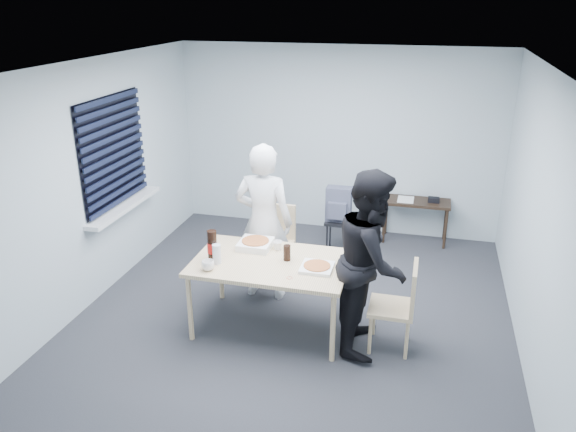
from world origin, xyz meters
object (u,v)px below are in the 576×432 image
(chair_right, at_px, (401,301))
(side_table, at_px, (416,206))
(person_white, at_px, (264,222))
(stool, at_px, (338,228))
(mug_b, at_px, (278,245))
(soda_bottle, at_px, (212,246))
(dining_table, at_px, (271,266))
(mug_a, at_px, (208,265))
(person_black, at_px, (372,261))
(backpack, at_px, (339,205))
(chair_far, at_px, (276,237))

(chair_right, relative_size, side_table, 0.99)
(person_white, bearing_deg, chair_right, 155.92)
(stool, distance_m, mug_b, 1.78)
(person_white, distance_m, mug_b, 0.44)
(side_table, xyz_separation_m, soda_bottle, (-1.89, -2.70, 0.38))
(dining_table, xyz_separation_m, stool, (0.35, 1.96, -0.35))
(stool, bearing_deg, soda_bottle, -113.66)
(person_white, bearing_deg, mug_b, 125.46)
(stool, bearing_deg, mug_b, -102.01)
(mug_a, bearing_deg, mug_b, 49.50)
(person_white, distance_m, person_black, 1.42)
(dining_table, bearing_deg, person_white, 112.47)
(person_white, distance_m, side_table, 2.53)
(mug_a, xyz_separation_m, soda_bottle, (-0.03, 0.21, 0.10))
(person_black, xyz_separation_m, soda_bottle, (-1.55, -0.08, 0.01))
(chair_right, bearing_deg, mug_b, 165.35)
(dining_table, relative_size, side_table, 1.71)
(stool, distance_m, soda_bottle, 2.35)
(person_black, bearing_deg, dining_table, 87.66)
(soda_bottle, bearing_deg, backpack, 66.20)
(soda_bottle, bearing_deg, stool, 66.34)
(soda_bottle, bearing_deg, chair_right, 1.88)
(side_table, relative_size, stool, 1.99)
(person_black, bearing_deg, mug_a, 100.92)
(person_white, relative_size, backpack, 3.88)
(backpack, distance_m, mug_a, 2.45)
(side_table, distance_m, soda_bottle, 3.31)
(chair_far, distance_m, mug_b, 0.91)
(person_white, bearing_deg, mug_a, 74.36)
(side_table, distance_m, backpack, 1.17)
(dining_table, relative_size, mug_a, 12.47)
(stool, bearing_deg, side_table, 32.16)
(dining_table, xyz_separation_m, chair_far, (-0.25, 1.11, -0.17))
(person_black, xyz_separation_m, side_table, (0.33, 2.62, -0.37))
(chair_right, relative_size, person_white, 0.50)
(dining_table, height_order, backpack, backpack)
(person_black, relative_size, stool, 3.94)
(chair_far, distance_m, stool, 1.06)
(chair_far, distance_m, chair_right, 1.94)
(person_white, bearing_deg, dining_table, 112.47)
(backpack, bearing_deg, soda_bottle, -100.37)
(chair_right, xyz_separation_m, backpack, (-0.94, 2.01, 0.16))
(dining_table, xyz_separation_m, mug_a, (-0.53, -0.33, 0.11))
(soda_bottle, bearing_deg, side_table, 55.03)
(side_table, bearing_deg, dining_table, -117.19)
(dining_table, bearing_deg, side_table, 62.81)
(mug_a, xyz_separation_m, mug_b, (0.52, 0.61, -0.00))
(dining_table, bearing_deg, chair_far, 102.92)
(chair_right, relative_size, person_black, 0.50)
(dining_table, distance_m, chair_far, 1.15)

